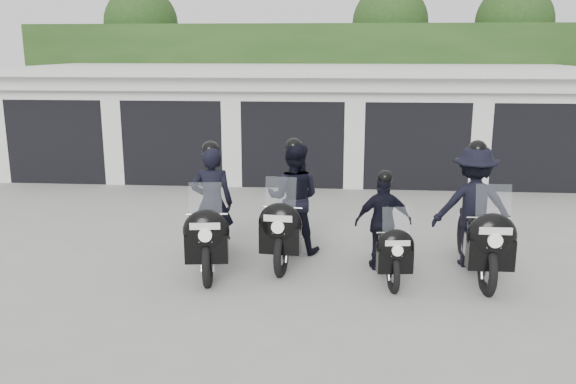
# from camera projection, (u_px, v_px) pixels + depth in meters

# --- Properties ---
(ground) EXTENTS (80.00, 80.00, 0.00)m
(ground) POSITION_uv_depth(u_px,v_px,m) (268.00, 259.00, 10.35)
(ground) COLOR gray
(ground) RESTS_ON ground
(garage_block) EXTENTS (16.40, 6.80, 2.96)m
(garage_block) POSITION_uv_depth(u_px,v_px,m) (299.00, 120.00, 17.83)
(garage_block) COLOR silver
(garage_block) RESTS_ON ground
(background_vegetation) EXTENTS (20.00, 3.90, 5.80)m
(background_vegetation) POSITION_uv_depth(u_px,v_px,m) (318.00, 68.00, 22.20)
(background_vegetation) COLOR #1D3B15
(background_vegetation) RESTS_ON ground
(police_bike_a) EXTENTS (0.91, 2.39, 2.09)m
(police_bike_a) POSITION_uv_depth(u_px,v_px,m) (211.00, 217.00, 9.87)
(police_bike_a) COLOR black
(police_bike_a) RESTS_ON ground
(police_bike_b) EXTENTS (1.00, 2.39, 2.08)m
(police_bike_b) POSITION_uv_depth(u_px,v_px,m) (291.00, 206.00, 10.37)
(police_bike_b) COLOR black
(police_bike_b) RESTS_ON ground
(police_bike_c) EXTENTS (0.97, 1.93, 1.68)m
(police_bike_c) POSITION_uv_depth(u_px,v_px,m) (385.00, 229.00, 9.61)
(police_bike_c) COLOR black
(police_bike_c) RESTS_ON ground
(police_bike_d) EXTENTS (1.29, 2.46, 2.15)m
(police_bike_d) POSITION_uv_depth(u_px,v_px,m) (476.00, 215.00, 9.70)
(police_bike_d) COLOR black
(police_bike_d) RESTS_ON ground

